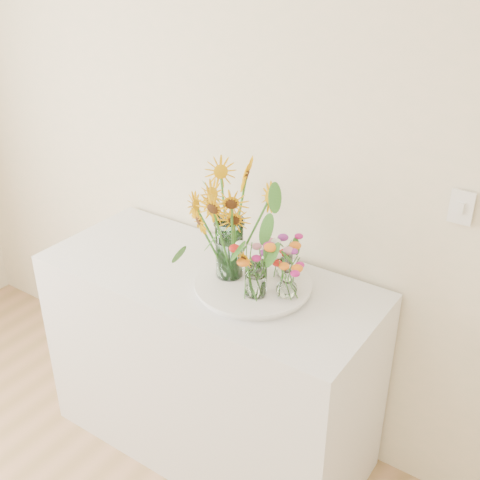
{
  "coord_description": "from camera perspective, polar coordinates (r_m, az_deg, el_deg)",
  "views": [
    {
      "loc": [
        1.2,
        0.31,
        2.15
      ],
      "look_at": [
        0.1,
        1.91,
        1.11
      ],
      "focal_mm": 45.0,
      "sensor_mm": 36.0,
      "label": 1
    }
  ],
  "objects": [
    {
      "name": "wildflower_posy_b",
      "position": [
        2.17,
        4.52,
        -3.13
      ],
      "size": [
        0.2,
        0.2,
        0.2
      ],
      "primitive_type": null,
      "color": "orange",
      "rests_on": "tray"
    },
    {
      "name": "counter",
      "position": [
        2.67,
        -2.89,
        -11.56
      ],
      "size": [
        1.4,
        0.6,
        0.9
      ],
      "primitive_type": "cube",
      "color": "white",
      "rests_on": "ground_plane"
    },
    {
      "name": "small_vase_c",
      "position": [
        2.32,
        4.28,
        -2.38
      ],
      "size": [
        0.07,
        0.07,
        0.1
      ],
      "primitive_type": "cylinder",
      "rotation": [
        0.0,
        0.0,
        0.17
      ],
      "color": "white",
      "rests_on": "tray"
    },
    {
      "name": "mason_jar",
      "position": [
        2.28,
        -1.02,
        -0.77
      ],
      "size": [
        0.11,
        0.11,
        0.25
      ],
      "primitive_type": "cylinder",
      "rotation": [
        0.0,
        0.0,
        0.01
      ],
      "color": "#A6D3CB",
      "rests_on": "tray"
    },
    {
      "name": "sunflower_bouquet",
      "position": [
        2.23,
        -1.05,
        1.95
      ],
      "size": [
        0.6,
        0.6,
        0.49
      ],
      "primitive_type": null,
      "rotation": [
        0.0,
        0.0,
        0.01
      ],
      "color": "#DA9B04",
      "rests_on": "tray"
    },
    {
      "name": "wildflower_posy_a",
      "position": [
        2.17,
        1.52,
        -2.74
      ],
      "size": [
        0.2,
        0.2,
        0.23
      ],
      "primitive_type": null,
      "color": "orange",
      "rests_on": "tray"
    },
    {
      "name": "small_vase_a",
      "position": [
        2.19,
        1.51,
        -3.75
      ],
      "size": [
        0.09,
        0.09,
        0.14
      ],
      "primitive_type": "cylinder",
      "rotation": [
        0.0,
        0.0,
        -0.17
      ],
      "color": "white",
      "rests_on": "tray"
    },
    {
      "name": "tray",
      "position": [
        2.31,
        1.25,
        -4.41
      ],
      "size": [
        0.42,
        0.42,
        0.02
      ],
      "primitive_type": "cylinder",
      "color": "white",
      "rests_on": "counter"
    },
    {
      "name": "wildflower_posy_c",
      "position": [
        2.3,
        4.32,
        -1.41
      ],
      "size": [
        0.18,
        0.18,
        0.19
      ],
      "primitive_type": null,
      "color": "orange",
      "rests_on": "tray"
    },
    {
      "name": "small_vase_b",
      "position": [
        2.2,
        4.47,
        -4.14
      ],
      "size": [
        0.1,
        0.1,
        0.11
      ],
      "primitive_type": null,
      "rotation": [
        0.0,
        0.0,
        -0.29
      ],
      "color": "white",
      "rests_on": "tray"
    }
  ]
}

